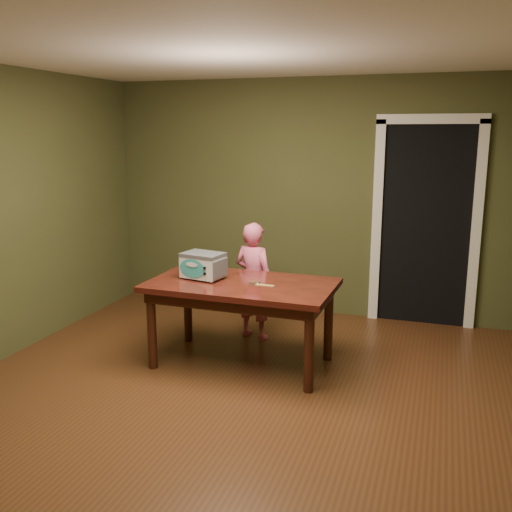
{
  "coord_description": "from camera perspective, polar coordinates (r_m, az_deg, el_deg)",
  "views": [
    {
      "loc": [
        1.46,
        -3.67,
        2.04
      ],
      "look_at": [
        -0.08,
        1.0,
        0.95
      ],
      "focal_mm": 40.0,
      "sensor_mm": 36.0,
      "label": 1
    }
  ],
  "objects": [
    {
      "name": "room_shell",
      "position": [
        3.97,
        -3.45,
        7.66
      ],
      "size": [
        4.52,
        5.02,
        2.61
      ],
      "color": "#454926",
      "rests_on": "ground"
    },
    {
      "name": "spatula",
      "position": [
        4.84,
        0.79,
        -2.93
      ],
      "size": [
        0.18,
        0.03,
        0.01
      ],
      "primitive_type": "cube",
      "rotation": [
        0.0,
        0.0,
        -0.03
      ],
      "color": "#DDC860",
      "rests_on": "dining_table"
    },
    {
      "name": "floor",
      "position": [
        4.45,
        -3.16,
        -14.82
      ],
      "size": [
        5.0,
        5.0,
        0.0
      ],
      "primitive_type": "plane",
      "color": "#4F2C16",
      "rests_on": "ground"
    },
    {
      "name": "dining_table",
      "position": [
        4.97,
        -1.45,
        -3.76
      ],
      "size": [
        1.62,
        0.94,
        0.75
      ],
      "rotation": [
        0.0,
        0.0,
        -0.02
      ],
      "color": "black",
      "rests_on": "floor"
    },
    {
      "name": "toy_oven",
      "position": [
        5.06,
        -5.32,
        -0.87
      ],
      "size": [
        0.41,
        0.31,
        0.23
      ],
      "rotation": [
        0.0,
        0.0,
        -0.19
      ],
      "color": "#4C4F54",
      "rests_on": "dining_table"
    },
    {
      "name": "baking_pan",
      "position": [
        4.9,
        -0.17,
        -2.64
      ],
      "size": [
        0.1,
        0.1,
        0.02
      ],
      "color": "silver",
      "rests_on": "dining_table"
    },
    {
      "name": "doorway",
      "position": [
        6.53,
        16.67,
        3.29
      ],
      "size": [
        1.1,
        0.66,
        2.25
      ],
      "color": "black",
      "rests_on": "ground"
    },
    {
      "name": "child",
      "position": [
        5.63,
        -0.21,
        -2.5
      ],
      "size": [
        0.49,
        0.39,
        1.17
      ],
      "primitive_type": "imported",
      "rotation": [
        0.0,
        0.0,
        2.86
      ],
      "color": "#EE6288",
      "rests_on": "floor"
    }
  ]
}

